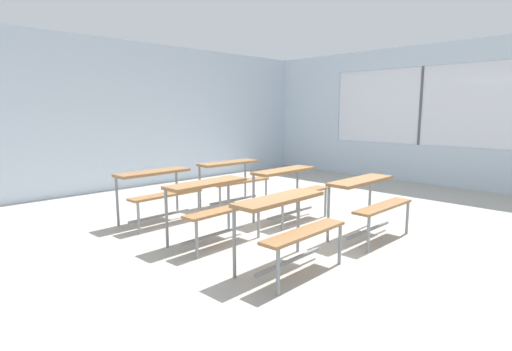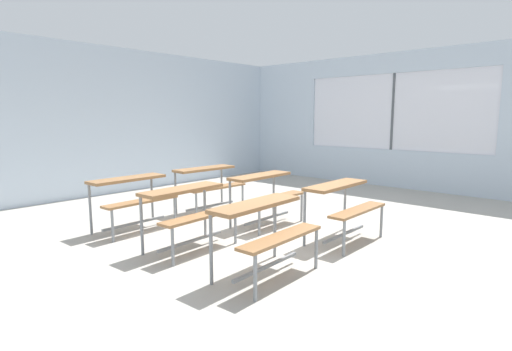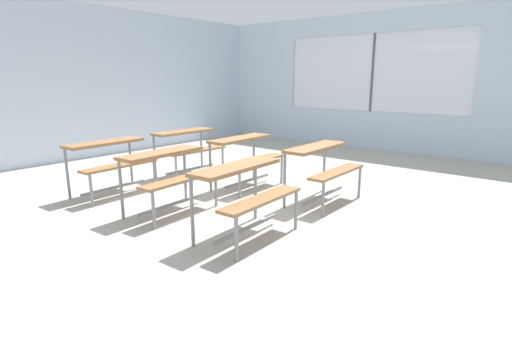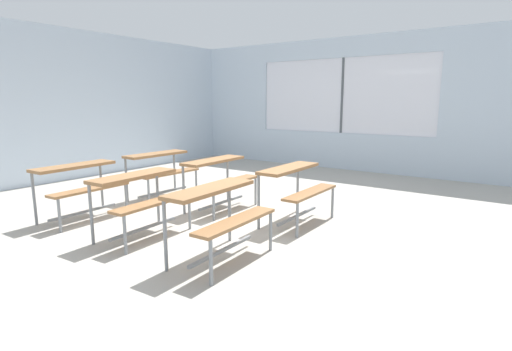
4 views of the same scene
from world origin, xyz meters
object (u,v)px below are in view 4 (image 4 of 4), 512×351
(desk_bench_r1c0, at_px, (141,190))
(desk_bench_r2c0, at_px, (80,178))
(desk_bench_r1c1, at_px, (220,172))
(desk_bench_r0c0, at_px, (219,206))
(desk_bench_r2c1, at_px, (161,164))
(desk_bench_r0c1, at_px, (296,181))

(desk_bench_r1c0, xyz_separation_m, desk_bench_r2c0, (-0.02, 1.24, 0.00))
(desk_bench_r1c0, distance_m, desk_bench_r1c1, 1.46)
(desk_bench_r0c0, bearing_deg, desk_bench_r2c1, 57.74)
(desk_bench_r1c1, xyz_separation_m, desk_bench_r2c0, (-1.48, 1.21, 0.00))
(desk_bench_r1c0, bearing_deg, desk_bench_r1c1, -1.65)
(desk_bench_r1c1, bearing_deg, desk_bench_r0c1, -88.68)
(desk_bench_r0c0, height_order, desk_bench_r0c1, same)
(desk_bench_r0c1, xyz_separation_m, desk_bench_r2c0, (-1.53, 2.47, 0.00))
(desk_bench_r0c0, distance_m, desk_bench_r2c0, 2.46)
(desk_bench_r2c1, bearing_deg, desk_bench_r0c1, -86.36)
(desk_bench_r0c0, bearing_deg, desk_bench_r1c0, 87.28)
(desk_bench_r0c1, distance_m, desk_bench_r2c1, 2.51)
(desk_bench_r1c0, distance_m, desk_bench_r2c1, 1.93)
(desk_bench_r0c1, height_order, desk_bench_r2c0, same)
(desk_bench_r2c0, relative_size, desk_bench_r2c1, 1.00)
(desk_bench_r0c0, xyz_separation_m, desk_bench_r2c1, (1.46, 2.50, 0.00))
(desk_bench_r0c0, xyz_separation_m, desk_bench_r2c0, (-0.00, 2.46, 0.00))
(desk_bench_r0c0, distance_m, desk_bench_r0c1, 1.53)
(desk_bench_r0c1, distance_m, desk_bench_r1c0, 1.95)
(desk_bench_r0c1, bearing_deg, desk_bench_r1c1, 91.75)
(desk_bench_r1c1, height_order, desk_bench_r2c1, same)
(desk_bench_r0c1, bearing_deg, desk_bench_r0c0, 179.04)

